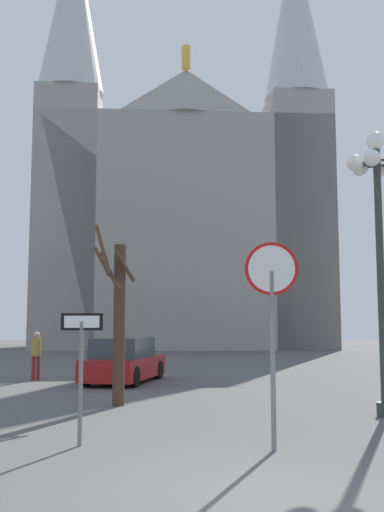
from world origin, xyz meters
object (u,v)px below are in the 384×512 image
(one_way_arrow_sign, at_px, (81,358))
(parked_car_near_red, at_px, (124,361))
(pedestrian_walking, at_px, (36,351))
(cathedral, at_px, (183,210))
(stop_sign, at_px, (272,301))
(bare_tree, at_px, (118,316))
(street_lamp, at_px, (378,209))

(one_way_arrow_sign, relative_size, parked_car_near_red, 0.48)
(pedestrian_walking, bearing_deg, cathedral, 78.38)
(parked_car_near_red, bearing_deg, stop_sign, -72.82)
(cathedral, relative_size, pedestrian_walking, 20.39)
(stop_sign, bearing_deg, cathedral, 91.71)
(one_way_arrow_sign, bearing_deg, parked_car_near_red, 91.14)
(parked_car_near_red, xyz_separation_m, pedestrian_walking, (-3.10, 0.81, 0.31))
(cathedral, distance_m, parked_car_near_red, 28.43)
(stop_sign, height_order, pedestrian_walking, stop_sign)
(cathedral, bearing_deg, bare_tree, -93.31)
(one_way_arrow_sign, xyz_separation_m, bare_tree, (0.12, 4.66, 0.73))
(stop_sign, bearing_deg, parked_car_near_red, 107.18)
(stop_sign, bearing_deg, one_way_arrow_sign, 171.89)
(parked_car_near_red, bearing_deg, pedestrian_walking, 165.37)
(pedestrian_walking, bearing_deg, street_lamp, -41.32)
(one_way_arrow_sign, bearing_deg, pedestrian_walking, 106.74)
(parked_car_near_red, bearing_deg, street_lamp, -49.95)
(street_lamp, relative_size, pedestrian_walking, 3.74)
(stop_sign, xyz_separation_m, street_lamp, (2.89, 3.28, 2.13))
(stop_sign, distance_m, one_way_arrow_sign, 3.24)
(bare_tree, xyz_separation_m, pedestrian_walking, (-3.43, 6.32, -1.14))
(parked_car_near_red, bearing_deg, one_way_arrow_sign, -88.86)
(street_lamp, relative_size, bare_tree, 1.40)
(street_lamp, distance_m, parked_car_near_red, 10.30)
(bare_tree, bearing_deg, pedestrian_walking, 118.46)
(cathedral, distance_m, pedestrian_walking, 27.98)
(stop_sign, relative_size, one_way_arrow_sign, 1.53)
(bare_tree, bearing_deg, cathedral, 86.69)
(stop_sign, bearing_deg, pedestrian_walking, 119.19)
(cathedral, xyz_separation_m, bare_tree, (-1.85, -31.98, -8.68))
(pedestrian_walking, bearing_deg, one_way_arrow_sign, -73.26)
(bare_tree, height_order, parked_car_near_red, bare_tree)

